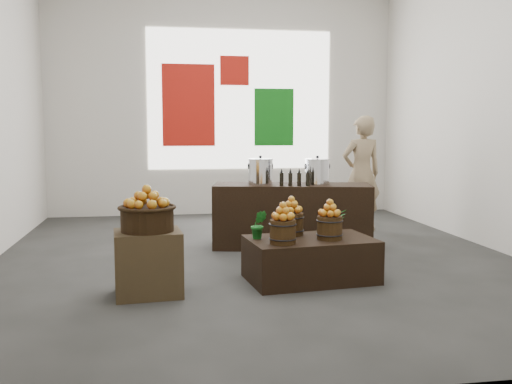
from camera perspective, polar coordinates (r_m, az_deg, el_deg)
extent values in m
plane|color=#363634|center=(6.75, -0.02, -6.51)|extent=(7.00, 7.00, 0.00)
cube|color=silver|center=(10.06, -3.32, 9.20)|extent=(6.00, 0.04, 4.00)
cube|color=white|center=(10.08, -1.59, 9.20)|extent=(3.20, 0.02, 2.40)
cube|color=#B9170E|center=(9.98, -6.76, 8.61)|extent=(0.90, 0.04, 1.40)
cube|color=#106614|center=(10.16, 1.81, 7.48)|extent=(0.70, 0.04, 1.00)
cube|color=#B9170E|center=(10.09, -2.17, 12.04)|extent=(0.50, 0.04, 0.50)
cube|color=#473621|center=(5.28, -10.73, -7.00)|extent=(0.63, 0.53, 0.59)
cylinder|color=black|center=(5.21, -10.82, -2.69)|extent=(0.47, 0.47, 0.21)
cube|color=black|center=(5.72, 5.46, -6.72)|extent=(1.31, 0.89, 0.43)
cylinder|color=#3D2910|center=(5.38, 2.69, -4.00)|extent=(0.25, 0.25, 0.23)
cylinder|color=#3D2910|center=(5.63, 7.37, -3.58)|extent=(0.25, 0.25, 0.23)
cylinder|color=#3D2910|center=(5.83, 3.55, -3.20)|extent=(0.25, 0.25, 0.23)
imported|color=#166B20|center=(5.98, 7.88, -2.89)|extent=(0.26, 0.24, 0.25)
imported|color=#166B20|center=(5.61, 0.27, -3.27)|extent=(0.17, 0.15, 0.28)
cube|color=black|center=(7.25, 3.62, -2.39)|extent=(2.05, 1.02, 0.80)
cylinder|color=silver|center=(7.19, 0.44, 2.00)|extent=(0.30, 0.30, 0.30)
cylinder|color=silver|center=(7.20, 6.14, 1.97)|extent=(0.30, 0.30, 0.30)
imported|color=#8B7455|center=(8.48, 10.50, 1.81)|extent=(0.67, 0.49, 1.69)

